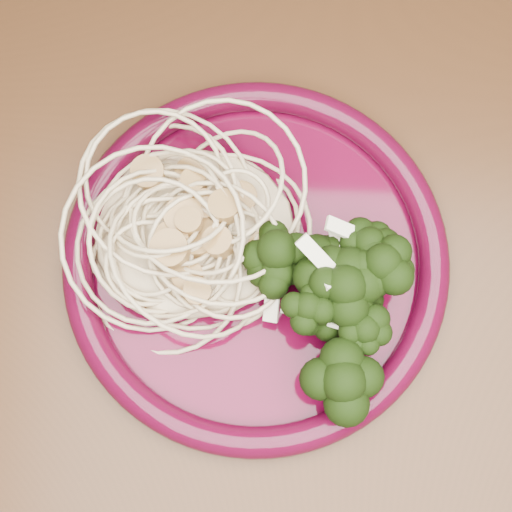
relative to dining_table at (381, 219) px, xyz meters
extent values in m
plane|color=brown|center=(0.00, 0.00, -0.65)|extent=(3.50, 3.50, 0.00)
cube|color=#472814|center=(0.00, 0.00, 0.08)|extent=(1.20, 0.80, 0.04)
cylinder|color=#46041D|center=(-0.11, -0.07, 0.10)|extent=(0.35, 0.35, 0.01)
torus|color=#46061E|center=(-0.11, -0.07, 0.11)|extent=(0.36, 0.36, 0.02)
ellipsoid|color=beige|center=(-0.15, -0.05, 0.12)|extent=(0.19, 0.18, 0.03)
ellipsoid|color=black|center=(-0.05, -0.09, 0.13)|extent=(0.15, 0.19, 0.06)
camera|label=1|loc=(-0.11, -0.19, 0.61)|focal=50.00mm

